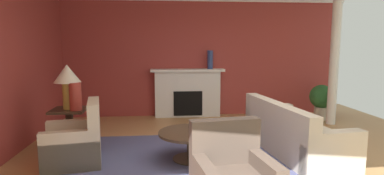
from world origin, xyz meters
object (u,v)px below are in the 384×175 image
object	(u,v)px
sofa	(293,135)
coffee_table	(191,139)
armchair_near_window	(76,144)
vase_on_side_table	(75,96)
side_table	(70,126)
potted_plant	(321,99)
vase_mantel_right	(210,60)
fireplace	(188,94)
table_lamp	(67,78)

from	to	relation	value
sofa	coffee_table	size ratio (longest dim) A/B	2.20
sofa	armchair_near_window	distance (m)	3.44
armchair_near_window	vase_on_side_table	xyz separation A→B (m)	(-0.13, 0.59, 0.62)
side_table	potted_plant	size ratio (longest dim) A/B	0.84
side_table	vase_on_side_table	xyz separation A→B (m)	(0.15, -0.12, 0.53)
vase_mantel_right	potted_plant	bearing A→B (deg)	-11.96
coffee_table	side_table	world-z (taller)	side_table
potted_plant	sofa	bearing A→B (deg)	-126.75
vase_on_side_table	fireplace	bearing A→B (deg)	49.40
fireplace	vase_on_side_table	bearing A→B (deg)	-130.60
armchair_near_window	side_table	distance (m)	0.77
armchair_near_window	vase_on_side_table	size ratio (longest dim) A/B	2.07
armchair_near_window	vase_mantel_right	distance (m)	3.97
coffee_table	armchair_near_window	bearing A→B (deg)	-179.94
coffee_table	vase_on_side_table	bearing A→B (deg)	162.48
sofa	side_table	xyz separation A→B (m)	(-3.71, 0.53, 0.10)
sofa	side_table	bearing A→B (deg)	171.95
coffee_table	potted_plant	world-z (taller)	potted_plant
sofa	vase_on_side_table	world-z (taller)	vase_on_side_table
sofa	potted_plant	size ratio (longest dim) A/B	2.64
table_lamp	potted_plant	xyz separation A→B (m)	(5.34, 1.66, -0.73)
fireplace	vase_mantel_right	xyz separation A→B (m)	(0.55, -0.05, 0.85)
fireplace	vase_on_side_table	distance (m)	3.15
fireplace	vase_mantel_right	world-z (taller)	vase_mantel_right
vase_mantel_right	fireplace	bearing A→B (deg)	174.86
side_table	potted_plant	xyz separation A→B (m)	(5.34, 1.66, 0.09)
coffee_table	table_lamp	size ratio (longest dim) A/B	1.33
potted_plant	armchair_near_window	bearing A→B (deg)	-154.96
armchair_near_window	table_lamp	xyz separation A→B (m)	(-0.28, 0.71, 0.92)
fireplace	coffee_table	xyz separation A→B (m)	(-0.18, -2.96, -0.23)
armchair_near_window	vase_mantel_right	world-z (taller)	vase_mantel_right
armchair_near_window	side_table	size ratio (longest dim) A/B	1.36
side_table	vase_mantel_right	distance (m)	3.66
fireplace	sofa	world-z (taller)	fireplace
fireplace	table_lamp	distance (m)	3.21
sofa	table_lamp	distance (m)	3.86
sofa	vase_mantel_right	size ratio (longest dim) A/B	4.85
coffee_table	vase_on_side_table	xyz separation A→B (m)	(-1.86, 0.59, 0.59)
sofa	potted_plant	bearing A→B (deg)	53.25
fireplace	side_table	bearing A→B (deg)	-134.10
fireplace	table_lamp	xyz separation A→B (m)	(-2.19, -2.26, 0.66)
vase_on_side_table	side_table	bearing A→B (deg)	141.34
coffee_table	side_table	xyz separation A→B (m)	(-2.01, 0.71, 0.06)
sofa	potted_plant	distance (m)	2.73
fireplace	vase_on_side_table	size ratio (longest dim) A/B	3.91
sofa	vase_mantel_right	world-z (taller)	vase_mantel_right
sofa	coffee_table	bearing A→B (deg)	-173.96
vase_on_side_table	potted_plant	size ratio (longest dim) A/B	0.55
table_lamp	vase_mantel_right	size ratio (longest dim) A/B	1.66
fireplace	side_table	size ratio (longest dim) A/B	2.57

